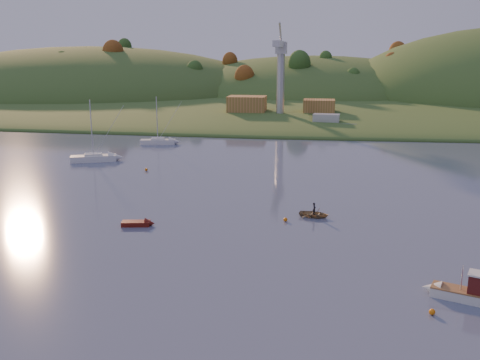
# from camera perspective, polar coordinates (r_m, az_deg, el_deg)

# --- Properties ---
(ground) EXTENTS (500.00, 500.00, 0.00)m
(ground) POSITION_cam_1_polar(r_m,az_deg,el_deg) (41.34, -11.61, -16.23)
(ground) COLOR #3E4C66
(ground) RESTS_ON ground
(far_shore) EXTENTS (620.00, 220.00, 1.50)m
(far_shore) POSITION_cam_1_polar(r_m,az_deg,el_deg) (264.60, 5.62, 9.24)
(far_shore) COLOR #355321
(far_shore) RESTS_ON ground
(shore_slope) EXTENTS (640.00, 150.00, 7.00)m
(shore_slope) POSITION_cam_1_polar(r_m,az_deg,el_deg) (199.96, 4.66, 7.82)
(shore_slope) COLOR #355321
(shore_slope) RESTS_ON ground
(hill_left) EXTENTS (170.00, 140.00, 44.00)m
(hill_left) POSITION_cam_1_polar(r_m,az_deg,el_deg) (256.02, -15.55, 8.66)
(hill_left) COLOR #355321
(hill_left) RESTS_ON ground
(hill_center) EXTENTS (140.00, 120.00, 36.00)m
(hill_center) POSITION_cam_1_polar(r_m,az_deg,el_deg) (244.36, 7.75, 8.81)
(hill_center) COLOR #355321
(hill_center) RESTS_ON ground
(hillside_trees) EXTENTS (280.00, 50.00, 32.00)m
(hillside_trees) POSITION_cam_1_polar(r_m,az_deg,el_deg) (219.82, 5.02, 8.34)
(hillside_trees) COLOR #254C1B
(hillside_trees) RESTS_ON ground
(wharf) EXTENTS (42.00, 16.00, 2.40)m
(wharf) POSITION_cam_1_polar(r_m,az_deg,el_deg) (156.88, 5.44, 6.62)
(wharf) COLOR slate
(wharf) RESTS_ON ground
(shed_west) EXTENTS (11.00, 8.00, 4.80)m
(shed_west) POSITION_cam_1_polar(r_m,az_deg,el_deg) (158.66, 0.75, 8.07)
(shed_west) COLOR olive
(shed_west) RESTS_ON wharf
(shed_east) EXTENTS (9.00, 7.00, 4.00)m
(shed_east) POSITION_cam_1_polar(r_m,az_deg,el_deg) (158.30, 8.42, 7.77)
(shed_east) COLOR olive
(shed_east) RESTS_ON wharf
(dock_crane) EXTENTS (3.20, 28.00, 20.30)m
(dock_crane) POSITION_cam_1_polar(r_m,az_deg,el_deg) (152.31, 4.35, 12.46)
(dock_crane) COLOR #B7B7BC
(dock_crane) RESTS_ON wharf
(fishing_boat) EXTENTS (5.69, 3.54, 3.47)m
(fishing_boat) POSITION_cam_1_polar(r_m,az_deg,el_deg) (49.44, 22.05, -10.80)
(fishing_boat) COLOR silver
(fishing_boat) RESTS_ON ground
(sailboat_near) EXTENTS (8.67, 5.37, 11.56)m
(sailboat_near) POSITION_cam_1_polar(r_m,az_deg,el_deg) (104.12, -15.37, 2.33)
(sailboat_near) COLOR white
(sailboat_near) RESTS_ON ground
(sailboat_far) EXTENTS (7.87, 3.61, 10.53)m
(sailboat_far) POSITION_cam_1_polar(r_m,az_deg,el_deg) (120.35, -8.76, 4.12)
(sailboat_far) COLOR silver
(sailboat_far) RESTS_ON ground
(canoe) EXTENTS (4.17, 3.33, 0.77)m
(canoe) POSITION_cam_1_polar(r_m,az_deg,el_deg) (67.81, 7.91, -3.62)
(canoe) COLOR olive
(canoe) RESTS_ON ground
(paddler) EXTENTS (0.49, 0.65, 1.62)m
(paddler) POSITION_cam_1_polar(r_m,az_deg,el_deg) (67.69, 7.92, -3.27)
(paddler) COLOR black
(paddler) RESTS_ON ground
(red_tender) EXTENTS (4.09, 2.00, 1.33)m
(red_tender) POSITION_cam_1_polar(r_m,az_deg,el_deg) (65.02, -10.38, -4.58)
(red_tender) COLOR #5C140D
(red_tender) RESTS_ON ground
(grey_dinghy) EXTENTS (3.54, 2.84, 1.26)m
(grey_dinghy) POSITION_cam_1_polar(r_m,az_deg,el_deg) (107.37, -15.73, 2.37)
(grey_dinghy) COLOR slate
(grey_dinghy) RESTS_ON ground
(work_vessel) EXTENTS (16.37, 7.14, 4.09)m
(work_vessel) POSITION_cam_1_polar(r_m,az_deg,el_deg) (142.77, 9.16, 5.91)
(work_vessel) COLOR #4E5967
(work_vessel) RESTS_ON ground
(buoy_0) EXTENTS (0.50, 0.50, 0.50)m
(buoy_0) POSITION_cam_1_polar(r_m,az_deg,el_deg) (46.17, 19.80, -13.09)
(buoy_0) COLOR orange
(buoy_0) RESTS_ON ground
(buoy_1) EXTENTS (0.50, 0.50, 0.50)m
(buoy_1) POSITION_cam_1_polar(r_m,az_deg,el_deg) (65.70, 4.86, -4.23)
(buoy_1) COLOR orange
(buoy_1) RESTS_ON ground
(buoy_2) EXTENTS (0.50, 0.50, 0.50)m
(buoy_2) POSITION_cam_1_polar(r_m,az_deg,el_deg) (93.97, -9.97, 1.11)
(buoy_2) COLOR orange
(buoy_2) RESTS_ON ground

